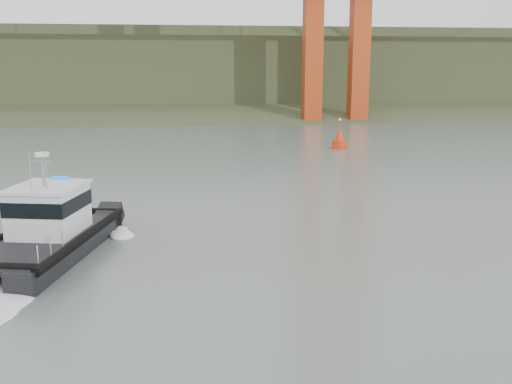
% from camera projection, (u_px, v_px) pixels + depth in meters
% --- Properties ---
extents(ground, '(400.00, 400.00, 0.00)m').
position_uv_depth(ground, '(260.00, 293.00, 22.50)').
color(ground, '#51615C').
rests_on(ground, ground).
extents(headlands, '(500.00, 105.36, 27.12)m').
position_uv_depth(headlands, '(199.00, 78.00, 143.01)').
color(headlands, '#323E23').
rests_on(headlands, ground).
extents(patrol_boat, '(5.90, 11.00, 5.07)m').
position_uv_depth(patrol_boat, '(47.00, 228.00, 27.05)').
color(patrol_boat, black).
rests_on(patrol_boat, ground).
extents(nav_buoy, '(1.74, 1.74, 3.63)m').
position_uv_depth(nav_buoy, '(339.00, 140.00, 64.46)').
color(nav_buoy, red).
rests_on(nav_buoy, ground).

